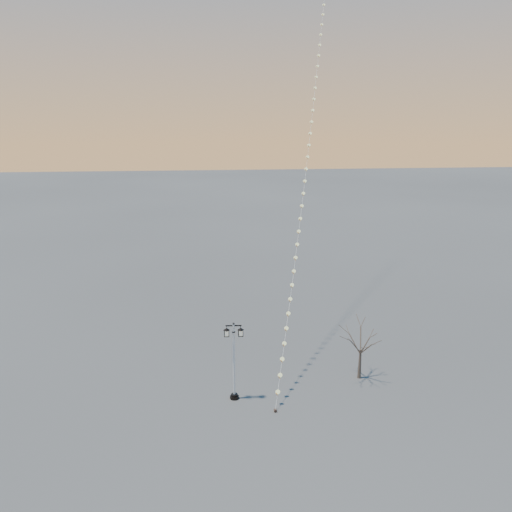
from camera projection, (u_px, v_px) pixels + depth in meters
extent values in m
plane|color=#434343|center=(282.00, 397.00, 35.11)|extent=(300.00, 300.00, 0.00)
cylinder|color=black|center=(234.00, 397.00, 34.95)|extent=(0.60, 0.60, 0.17)
cylinder|color=black|center=(234.00, 395.00, 34.91)|extent=(0.43, 0.43, 0.15)
cylinder|color=silver|center=(234.00, 359.00, 34.23)|extent=(0.14, 0.14, 5.06)
cylinder|color=black|center=(234.00, 332.00, 33.72)|extent=(0.22, 0.22, 0.06)
cube|color=black|center=(234.00, 326.00, 33.61)|extent=(1.02, 0.12, 0.06)
sphere|color=black|center=(234.00, 324.00, 33.57)|extent=(0.15, 0.15, 0.15)
pyramid|color=black|center=(227.00, 328.00, 33.63)|extent=(0.47, 0.47, 0.15)
cube|color=beige|center=(227.00, 333.00, 33.72)|extent=(0.28, 0.28, 0.37)
cube|color=black|center=(227.00, 336.00, 33.77)|extent=(0.32, 0.32, 0.04)
pyramid|color=black|center=(241.00, 328.00, 33.67)|extent=(0.47, 0.47, 0.15)
cube|color=beige|center=(241.00, 333.00, 33.76)|extent=(0.28, 0.28, 0.37)
cube|color=black|center=(241.00, 336.00, 33.81)|extent=(0.32, 0.32, 0.04)
cone|color=#47392E|center=(360.00, 364.00, 37.42)|extent=(0.26, 0.26, 2.23)
cylinder|color=#36251C|center=(275.00, 411.00, 33.35)|extent=(0.20, 0.20, 0.20)
cylinder|color=black|center=(275.00, 410.00, 33.34)|extent=(0.03, 0.03, 0.25)
cone|color=orange|center=(310.00, 120.00, 45.53)|extent=(0.08, 0.08, 0.28)
cylinder|color=white|center=(275.00, 404.00, 33.22)|extent=(0.02, 0.02, 0.79)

